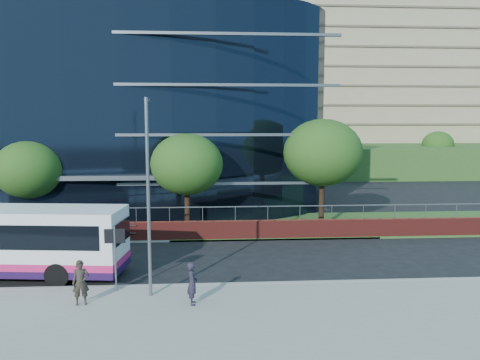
{
  "coord_description": "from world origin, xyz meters",
  "views": [
    {
      "loc": [
        8.44,
        -20.79,
        7.14
      ],
      "look_at": [
        10.33,
        8.0,
        3.63
      ],
      "focal_mm": 35.0,
      "sensor_mm": 36.0,
      "label": 1
    }
  ],
  "objects": [
    {
      "name": "street_sign",
      "position": [
        4.5,
        -1.59,
        2.15
      ],
      "size": [
        0.85,
        0.09,
        2.8
      ],
      "color": "slate",
      "rests_on": "pavement_near"
    },
    {
      "name": "tree_dist_f",
      "position": [
        40.0,
        42.0,
        4.21
      ],
      "size": [
        4.29,
        4.29,
        6.05
      ],
      "color": "black",
      "rests_on": "ground"
    },
    {
      "name": "yellow_line_outer",
      "position": [
        0.0,
        -0.8,
        0.01
      ],
      "size": [
        80.0,
        0.08,
        0.01
      ],
      "primitive_type": "cube",
      "color": "gold",
      "rests_on": "ground"
    },
    {
      "name": "retaining_wall",
      "position": [
        20.0,
        7.3,
        0.61
      ],
      "size": [
        34.0,
        0.4,
        2.11
      ],
      "color": "maroon",
      "rests_on": "ground"
    },
    {
      "name": "pedestrian_b",
      "position": [
        3.45,
        -3.01,
        1.03
      ],
      "size": [
        0.71,
        0.54,
        1.76
      ],
      "primitive_type": "imported",
      "rotation": [
        0.0,
        0.0,
        0.21
      ],
      "color": "#2F2821",
      "rests_on": "pavement_near"
    },
    {
      "name": "tree_far_c",
      "position": [
        7.0,
        9.0,
        4.54
      ],
      "size": [
        4.62,
        4.62,
        6.51
      ],
      "color": "black",
      "rests_on": "ground"
    },
    {
      "name": "ground",
      "position": [
        0.0,
        0.0,
        0.0
      ],
      "size": [
        200.0,
        200.0,
        0.0
      ],
      "primitive_type": "plane",
      "color": "black",
      "rests_on": "ground"
    },
    {
      "name": "glass_office",
      "position": [
        -4.0,
        20.85,
        8.0
      ],
      "size": [
        44.0,
        23.1,
        16.0
      ],
      "color": "black",
      "rests_on": "ground"
    },
    {
      "name": "streetlight_east",
      "position": [
        6.0,
        -2.17,
        4.44
      ],
      "size": [
        0.15,
        0.77,
        8.0
      ],
      "color": "slate",
      "rests_on": "pavement_near"
    },
    {
      "name": "apartment_block",
      "position": [
        32.0,
        57.21,
        11.11
      ],
      "size": [
        60.0,
        42.0,
        30.0
      ],
      "color": "#2D511E",
      "rests_on": "ground"
    },
    {
      "name": "tree_dist_e",
      "position": [
        24.0,
        40.0,
        4.54
      ],
      "size": [
        4.62,
        4.62,
        6.51
      ],
      "color": "black",
      "rests_on": "ground"
    },
    {
      "name": "tree_far_b",
      "position": [
        -3.0,
        9.5,
        4.21
      ],
      "size": [
        4.29,
        4.29,
        6.05
      ],
      "color": "black",
      "rests_on": "ground"
    },
    {
      "name": "pedestrian",
      "position": [
        7.75,
        -3.25,
        0.99
      ],
      "size": [
        0.46,
        0.65,
        1.67
      ],
      "primitive_type": "imported",
      "rotation": [
        0.0,
        0.0,
        1.67
      ],
      "color": "#241E2D",
      "rests_on": "pavement_near"
    },
    {
      "name": "tree_far_d",
      "position": [
        16.0,
        10.0,
        5.19
      ],
      "size": [
        5.28,
        5.28,
        7.44
      ],
      "color": "black",
      "rests_on": "ground"
    },
    {
      "name": "yellow_line_inner",
      "position": [
        0.0,
        -0.65,
        0.01
      ],
      "size": [
        80.0,
        0.08,
        0.01
      ],
      "primitive_type": "cube",
      "color": "gold",
      "rests_on": "ground"
    },
    {
      "name": "kerb",
      "position": [
        0.0,
        -1.0,
        0.08
      ],
      "size": [
        80.0,
        0.25,
        0.16
      ],
      "primitive_type": "cube",
      "color": "gray",
      "rests_on": "ground"
    },
    {
      "name": "grass_verge",
      "position": [
        24.0,
        11.0,
        0.06
      ],
      "size": [
        36.0,
        8.0,
        0.12
      ],
      "primitive_type": "cube",
      "color": "#2D511E",
      "rests_on": "ground"
    }
  ]
}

